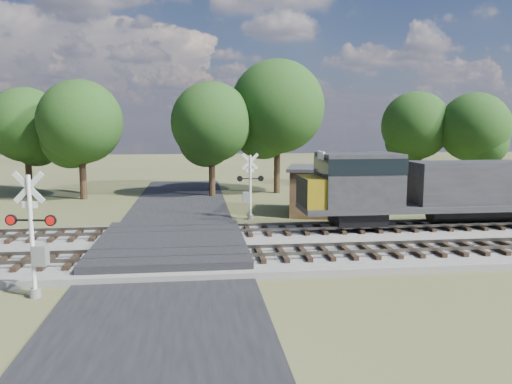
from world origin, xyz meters
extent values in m
plane|color=#3C4324|center=(0.00, 0.00, 0.00)|extent=(160.00, 160.00, 0.00)
cube|color=gray|center=(10.00, 0.50, 0.15)|extent=(140.00, 10.00, 0.30)
cube|color=black|center=(0.00, 0.00, 0.04)|extent=(7.00, 60.00, 0.08)
cube|color=#262628|center=(0.00, 0.50, 0.32)|extent=(7.00, 9.00, 0.62)
cube|color=black|center=(2.00, -2.00, 0.39)|extent=(44.00, 2.60, 0.18)
cube|color=#504D45|center=(10.00, -2.72, 0.55)|extent=(140.00, 0.08, 0.15)
cube|color=#504D45|center=(10.00, -1.28, 0.55)|extent=(140.00, 0.08, 0.15)
cube|color=black|center=(2.00, 3.00, 0.39)|extent=(44.00, 2.60, 0.18)
cube|color=#504D45|center=(10.00, 2.28, 0.55)|extent=(140.00, 0.08, 0.15)
cube|color=#504D45|center=(10.00, 3.72, 0.55)|extent=(140.00, 0.08, 0.15)
cylinder|color=silver|center=(-4.49, -5.49, 2.19)|extent=(0.15, 0.15, 4.38)
cylinder|color=gray|center=(-4.49, -5.49, 0.16)|extent=(0.39, 0.39, 0.33)
cube|color=silver|center=(-4.49, -5.49, 3.94)|extent=(1.13, 0.25, 1.14)
cube|color=silver|center=(-4.49, -5.49, 3.94)|extent=(1.13, 0.25, 1.14)
cube|color=silver|center=(-4.49, -5.49, 3.34)|extent=(0.54, 0.13, 0.24)
cube|color=black|center=(-4.49, -5.49, 2.79)|extent=(1.73, 0.39, 0.07)
cylinder|color=red|center=(-5.19, -5.36, 2.79)|extent=(0.41, 0.18, 0.39)
cylinder|color=red|center=(-3.79, -5.62, 2.79)|extent=(0.41, 0.18, 0.39)
cube|color=gray|center=(-4.22, -5.54, 1.53)|extent=(0.54, 0.41, 0.71)
cylinder|color=silver|center=(4.69, 8.17, 2.08)|extent=(0.15, 0.15, 4.16)
cylinder|color=gray|center=(4.69, 8.17, 0.16)|extent=(0.37, 0.37, 0.31)
cube|color=silver|center=(4.69, 8.17, 3.74)|extent=(1.09, 0.07, 1.09)
cube|color=silver|center=(4.69, 8.17, 3.74)|extent=(1.09, 0.07, 1.09)
cube|color=silver|center=(4.69, 8.17, 3.17)|extent=(0.52, 0.05, 0.23)
cube|color=black|center=(4.69, 8.17, 2.65)|extent=(1.66, 0.11, 0.06)
cylinder|color=red|center=(5.36, 8.15, 2.65)|extent=(0.38, 0.11, 0.37)
cylinder|color=red|center=(4.01, 8.19, 2.65)|extent=(0.38, 0.11, 0.37)
cube|color=gray|center=(4.43, 8.18, 1.45)|extent=(0.48, 0.32, 0.68)
cube|color=#44321D|center=(9.86, 9.51, 1.52)|extent=(5.32, 5.32, 3.03)
cube|color=#303033|center=(9.86, 9.51, 3.14)|extent=(5.86, 5.86, 0.22)
cylinder|color=black|center=(-13.42, 22.53, 2.32)|extent=(0.56, 0.56, 4.65)
sphere|color=#1C3A12|center=(-13.42, 22.53, 6.04)|extent=(6.51, 6.51, 6.51)
cylinder|color=black|center=(-7.95, 18.56, 2.42)|extent=(0.56, 0.56, 4.84)
sphere|color=#1C3A12|center=(-7.95, 18.56, 6.29)|extent=(6.77, 6.77, 6.77)
cylinder|color=black|center=(2.58, 18.85, 2.41)|extent=(0.56, 0.56, 4.82)
sphere|color=#1C3A12|center=(2.58, 18.85, 6.27)|extent=(6.75, 6.75, 6.75)
cylinder|color=black|center=(8.40, 20.32, 2.93)|extent=(0.56, 0.56, 5.87)
sphere|color=#1C3A12|center=(8.40, 20.32, 7.63)|extent=(8.21, 8.21, 8.21)
cylinder|color=black|center=(21.90, 21.94, 2.29)|extent=(0.56, 0.56, 4.59)
sphere|color=#1C3A12|center=(21.90, 21.94, 5.97)|extent=(6.42, 6.42, 6.42)
cylinder|color=black|center=(26.27, 19.34, 2.24)|extent=(0.56, 0.56, 4.48)
sphere|color=#1C3A12|center=(26.27, 19.34, 5.82)|extent=(6.27, 6.27, 6.27)
camera|label=1|loc=(1.26, -23.34, 6.10)|focal=35.00mm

